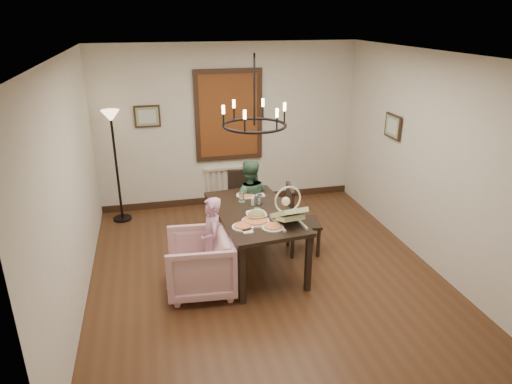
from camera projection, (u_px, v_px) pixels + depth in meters
name	position (u px, v px, depth m)	size (l,w,h in m)	color
room_shell	(257.00, 164.00, 5.94)	(4.51, 5.00, 2.81)	#472C18
dining_table	(255.00, 217.00, 6.02)	(1.12, 1.80, 0.81)	black
chair_far	(242.00, 202.00, 7.10)	(0.42, 0.42, 0.96)	black
chair_right	(304.00, 219.00, 6.45)	(0.45, 0.45, 1.02)	black
armchair	(200.00, 263.00, 5.57)	(0.81, 0.83, 0.76)	#CC9C9E
elderly_woman	(212.00, 249.00, 5.70)	(0.35, 0.23, 0.96)	#CA8FAC
seated_man	(249.00, 208.00, 6.76)	(0.52, 0.40, 1.06)	#3B6349
baby_bouncer	(289.00, 211.00, 5.57)	(0.37, 0.50, 0.33)	beige
salad_bowl	(256.00, 215.00, 5.77)	(0.31, 0.31, 0.08)	white
pizza_platter	(256.00, 221.00, 5.66)	(0.35, 0.35, 0.04)	tan
drinking_glass	(258.00, 202.00, 6.08)	(0.07, 0.07, 0.15)	silver
window_blinds	(229.00, 115.00, 7.76)	(1.00, 0.03, 1.40)	brown
radiator	(230.00, 184.00, 8.23)	(0.92, 0.12, 0.62)	silver
picture_back	(147.00, 116.00, 7.46)	(0.42, 0.03, 0.36)	black
picture_right	(393.00, 126.00, 6.80)	(0.42, 0.03, 0.36)	black
floor_lamp	(117.00, 168.00, 7.32)	(0.30, 0.30, 1.80)	black
chandelier	(254.00, 125.00, 5.57)	(0.80, 0.80, 0.04)	black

